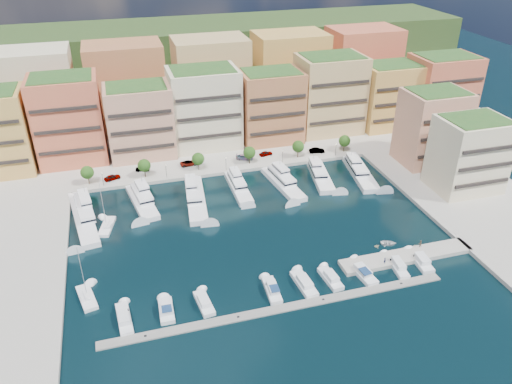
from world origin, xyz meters
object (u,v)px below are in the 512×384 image
yacht_0 (83,214)px  cruiser_7 (362,273)px  sailboat_2 (107,227)px  yacht_1 (142,200)px  cruiser_8 (397,266)px  car_1 (143,169)px  lamppost_3 (282,154)px  cruiser_6 (331,279)px  yacht_6 (359,171)px  lamppost_0 (102,177)px  car_0 (112,177)px  sailboat_0 (87,298)px  car_3 (245,157)px  tender_3 (415,246)px  lamppost_1 (166,169)px  person_1 (420,244)px  cruiser_1 (166,311)px  cruiser_9 (421,261)px  car_5 (317,150)px  tree_1 (144,166)px  person_0 (385,260)px  car_4 (266,153)px  tree_0 (87,173)px  car_2 (189,163)px  tender_2 (389,243)px  lamppost_2 (226,162)px  yacht_5 (320,174)px  tree_3 (249,153)px  tree_2 (198,159)px  cruiser_0 (124,319)px  lamppost_4 (336,148)px  tender_1 (377,246)px  yacht_4 (282,182)px  yacht_2 (195,196)px  cruiser_4 (272,290)px  tree_4 (298,147)px  tree_5 (345,141)px

yacht_0 → cruiser_7: bearing=-34.9°
sailboat_2 → yacht_1: bearing=46.0°
cruiser_8 → car_1: 80.12m
lamppost_3 → cruiser_6: (-7.99, -55.78, -3.28)m
yacht_6 → cruiser_6: 51.90m
lamppost_0 → car_0: lamppost_0 is taller
sailboat_0 → car_3: 71.26m
lamppost_0 → tender_3: bearing=-35.5°
lamppost_1 → cruiser_7: lamppost_1 is taller
person_1 → car_0: bearing=-34.8°
lamppost_1 → cruiser_1: 56.37m
cruiser_7 → yacht_1: bearing=134.4°
cruiser_9 → sailboat_0: (-72.72, 8.56, -0.23)m
yacht_1 → car_5: size_ratio=4.06×
tree_1 → person_0: tree_1 is taller
lamppost_3 → cruiser_7: size_ratio=0.46×
tender_3 → car_4: size_ratio=0.35×
tree_0 → car_5: size_ratio=1.14×
cruiser_8 → car_1: car_1 is taller
tree_0 → car_2: 30.11m
yacht_1 → car_5: 59.32m
tree_1 → tender_2: 72.56m
tree_1 → cruiser_7: 71.53m
lamppost_2 → yacht_5: size_ratio=0.21×
tree_3 → person_1: bearing=-63.7°
yacht_1 → yacht_6: 64.62m
lamppost_2 → tree_2: bearing=164.0°
cruiser_0 → car_3: bearing=56.4°
lamppost_4 → tree_3: bearing=175.3°
yacht_0 → tender_1: bearing=-26.1°
lamppost_3 → yacht_4: 12.99m
tender_2 → car_1: car_1 is taller
tree_0 → tender_2: (68.80, -49.58, -4.36)m
cruiser_8 → cruiser_1: bearing=180.0°
sailboat_2 → person_0: bearing=-29.5°
cruiser_6 → sailboat_0: size_ratio=0.60×
cruiser_1 → car_3: car_3 is taller
cruiser_6 → car_1: 71.08m
sailboat_2 → car_3: bearing=31.8°
yacht_2 → cruiser_4: size_ratio=3.00×
lamppost_2 → yacht_2: (-11.94, -13.48, -2.62)m
cruiser_4 → car_0: car_0 is taller
yacht_1 → cruiser_1: 44.59m
lamppost_0 → cruiser_1: size_ratio=0.59×
car_3 → person_0: bearing=-144.9°
cruiser_0 → yacht_1: bearing=80.7°
tree_4 → cruiser_9: size_ratio=0.66×
lamppost_2 → yacht_5: bearing=-22.9°
car_3 → cruiser_8: bearing=-143.0°
tree_5 → tender_1: tree_5 is taller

